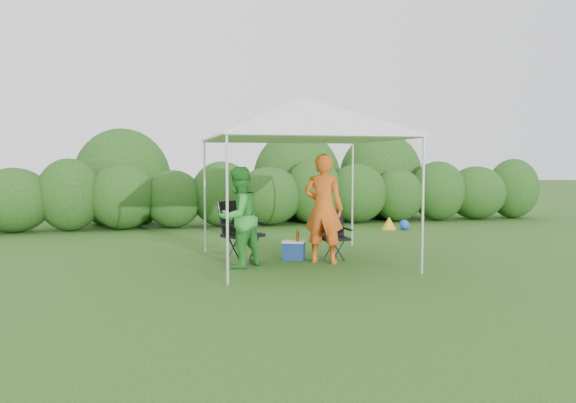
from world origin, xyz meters
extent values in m
plane|color=#315D1D|center=(0.00, 0.00, 0.00)|extent=(70.00, 70.00, 0.00)
ellipsoid|color=#28551A|center=(-5.69, 6.00, 0.79)|extent=(1.80, 1.53, 1.57)
cylinder|color=#382616|center=(-5.69, 6.00, 0.15)|extent=(0.12, 0.12, 0.30)
ellipsoid|color=#28551A|center=(-4.42, 6.00, 0.90)|extent=(1.57, 1.34, 1.80)
cylinder|color=#382616|center=(-4.42, 6.00, 0.15)|extent=(0.12, 0.12, 0.30)
ellipsoid|color=#28551A|center=(-3.16, 6.00, 0.82)|extent=(1.72, 1.47, 1.65)
cylinder|color=#382616|center=(-3.16, 6.00, 0.15)|extent=(0.12, 0.12, 0.30)
ellipsoid|color=#28551A|center=(-1.90, 6.00, 0.75)|extent=(1.50, 1.28, 1.50)
cylinder|color=#382616|center=(-1.90, 6.00, 0.15)|extent=(0.12, 0.12, 0.30)
ellipsoid|color=#28551A|center=(-0.63, 6.00, 0.86)|extent=(1.65, 1.40, 1.73)
cylinder|color=#382616|center=(-0.63, 6.00, 0.15)|extent=(0.12, 0.12, 0.30)
ellipsoid|color=#28551A|center=(0.63, 6.00, 0.79)|extent=(1.80, 1.53, 1.57)
cylinder|color=#382616|center=(0.63, 6.00, 0.15)|extent=(0.12, 0.12, 0.30)
ellipsoid|color=#28551A|center=(1.90, 6.00, 0.90)|extent=(1.58, 1.34, 1.80)
cylinder|color=#382616|center=(1.90, 6.00, 0.15)|extent=(0.12, 0.12, 0.30)
ellipsoid|color=#28551A|center=(3.16, 6.00, 0.82)|extent=(1.72, 1.47, 1.65)
cylinder|color=#382616|center=(3.16, 6.00, 0.15)|extent=(0.12, 0.12, 0.30)
ellipsoid|color=#28551A|center=(4.42, 6.00, 0.75)|extent=(1.50, 1.28, 1.50)
cylinder|color=#382616|center=(4.42, 6.00, 0.15)|extent=(0.12, 0.12, 0.30)
ellipsoid|color=#28551A|center=(5.69, 6.00, 0.86)|extent=(1.65, 1.40, 1.73)
cylinder|color=#382616|center=(5.69, 6.00, 0.15)|extent=(0.12, 0.12, 0.30)
ellipsoid|color=#28551A|center=(6.95, 6.00, 0.79)|extent=(1.80, 1.53, 1.57)
cylinder|color=#382616|center=(6.95, 6.00, 0.15)|extent=(0.12, 0.12, 0.30)
ellipsoid|color=#28551A|center=(8.21, 6.00, 0.90)|extent=(1.57, 1.34, 1.80)
cylinder|color=#382616|center=(8.21, 6.00, 0.15)|extent=(0.12, 0.12, 0.30)
cylinder|color=silver|center=(-1.50, -1.00, 1.05)|extent=(0.04, 0.04, 2.10)
cylinder|color=silver|center=(1.50, -1.00, 1.05)|extent=(0.04, 0.04, 2.10)
cylinder|color=silver|center=(-1.50, 2.00, 1.05)|extent=(0.04, 0.04, 2.10)
cylinder|color=silver|center=(1.50, 2.00, 1.05)|extent=(0.04, 0.04, 2.10)
cube|color=white|center=(0.00, 0.50, 2.12)|extent=(3.10, 3.10, 0.03)
pyramid|color=white|center=(0.00, 0.50, 2.48)|extent=(3.10, 3.10, 0.70)
cube|color=black|center=(0.61, 0.52, 0.37)|extent=(0.47, 0.43, 0.04)
cube|color=black|center=(0.60, 0.72, 0.62)|extent=(0.46, 0.13, 0.44)
cube|color=black|center=(0.37, 0.52, 0.53)|extent=(0.05, 0.39, 0.03)
cube|color=black|center=(0.85, 0.53, 0.53)|extent=(0.05, 0.39, 0.03)
cylinder|color=black|center=(0.42, 0.32, 0.19)|extent=(0.02, 0.02, 0.37)
cylinder|color=black|center=(0.81, 0.33, 0.19)|extent=(0.02, 0.02, 0.37)
cylinder|color=black|center=(0.41, 0.72, 0.19)|extent=(0.02, 0.02, 0.37)
cylinder|color=black|center=(0.80, 0.72, 0.19)|extent=(0.02, 0.02, 0.37)
cube|color=black|center=(-0.99, 0.68, 0.46)|extent=(0.77, 0.76, 0.05)
cube|color=black|center=(-1.13, 0.88, 0.77)|extent=(0.56, 0.46, 0.55)
cube|color=black|center=(-1.23, 0.51, 0.66)|extent=(0.33, 0.42, 0.03)
cube|color=black|center=(-0.75, 0.86, 0.66)|extent=(0.33, 0.42, 0.03)
cylinder|color=black|center=(-1.04, 0.35, 0.23)|extent=(0.03, 0.03, 0.46)
cylinder|color=black|center=(-0.65, 0.63, 0.23)|extent=(0.03, 0.03, 0.46)
cylinder|color=black|center=(-1.33, 0.74, 0.23)|extent=(0.03, 0.03, 0.46)
cylinder|color=black|center=(-0.93, 1.02, 0.23)|extent=(0.03, 0.03, 0.46)
imported|color=#EC5B1A|center=(0.32, 0.27, 0.93)|extent=(0.81, 0.74, 1.86)
imported|color=green|center=(-1.14, 0.24, 0.82)|extent=(1.01, 0.98, 1.64)
cube|color=navy|center=(-0.09, 0.70, 0.15)|extent=(0.45, 0.40, 0.30)
cube|color=silver|center=(-0.09, 0.70, 0.32)|extent=(0.47, 0.42, 0.03)
cylinder|color=#592D0C|center=(-0.03, 0.66, 0.44)|extent=(0.06, 0.06, 0.21)
cone|color=gold|center=(3.38, 4.33, 0.16)|extent=(0.38, 0.38, 0.32)
sphere|color=blue|center=(3.70, 4.11, 0.13)|extent=(0.26, 0.26, 0.26)
camera|label=1|loc=(-2.61, -8.74, 1.74)|focal=35.00mm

